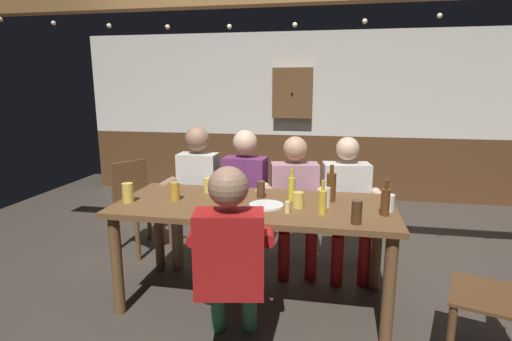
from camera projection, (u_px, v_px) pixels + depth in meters
ground_plane at (256, 296)px, 3.12m from camera, size 7.58×7.58×0.00m
back_wall_upper at (295, 84)px, 5.71m from camera, size 6.32×0.12×1.45m
back_wall_wainscot at (294, 165)px, 5.96m from camera, size 6.32×0.12×0.91m
dining_table at (254, 216)px, 2.93m from camera, size 2.02×0.87×0.78m
person_0 at (196, 187)px, 3.70m from camera, size 0.50×0.50×1.26m
person_1 at (243, 192)px, 3.61m from camera, size 0.54×0.56×1.23m
person_2 at (295, 196)px, 3.53m from camera, size 0.60×0.58×1.19m
person_3 at (347, 199)px, 3.45m from camera, size 0.58×0.57×1.19m
person_4 at (230, 254)px, 2.30m from camera, size 0.57×0.56×1.20m
chair_empty_near_right at (138, 202)px, 3.99m from camera, size 0.60×0.60×0.88m
chair_empty_near_left at (510, 296)px, 2.21m from camera, size 0.55×0.55×0.88m
table_candle at (287, 207)px, 2.68m from camera, size 0.04×0.04×0.08m
plate_0 at (266, 205)px, 2.83m from camera, size 0.25×0.25×0.01m
bottle_0 at (323, 201)px, 2.65m from camera, size 0.06×0.06×0.23m
bottle_1 at (385, 201)px, 2.62m from camera, size 0.06×0.06×0.24m
bottle_2 at (292, 188)px, 2.96m from camera, size 0.05×0.05×0.24m
bottle_3 at (331, 186)px, 2.94m from camera, size 0.07×0.07×0.28m
pint_glass_0 at (261, 189)px, 3.04m from camera, size 0.06×0.06×0.13m
pint_glass_1 at (357, 212)px, 2.46m from camera, size 0.07×0.07×0.15m
pint_glass_2 at (128, 193)px, 2.92m from camera, size 0.08×0.08×0.14m
pint_glass_3 at (326, 197)px, 2.81m from camera, size 0.06×0.06×0.14m
pint_glass_4 at (298, 200)px, 2.80m from camera, size 0.08×0.08×0.11m
pint_glass_5 at (208, 185)px, 3.20m from camera, size 0.08×0.08×0.12m
pint_glass_6 at (175, 191)px, 2.97m from camera, size 0.07×0.07×0.14m
pint_glass_7 at (388, 203)px, 2.72m from camera, size 0.08×0.08×0.11m
wall_dart_cabinet at (292, 93)px, 5.62m from camera, size 0.56×0.15×0.70m
string_lights at (262, 19)px, 2.92m from camera, size 4.46×0.04×0.15m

